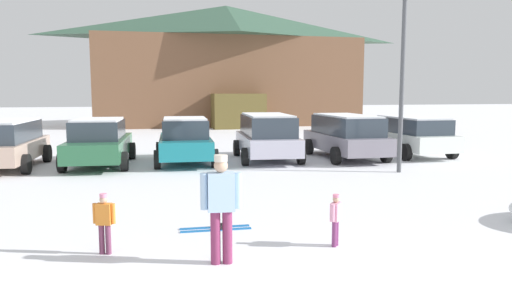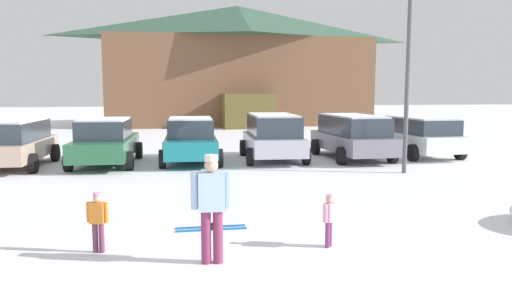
{
  "view_description": "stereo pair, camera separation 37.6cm",
  "coord_description": "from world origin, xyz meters",
  "px_view_note": "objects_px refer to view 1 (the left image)",
  "views": [
    {
      "loc": [
        -1.45,
        -4.72,
        2.61
      ],
      "look_at": [
        1.12,
        6.9,
        1.11
      ],
      "focal_mm": 35.0,
      "sensor_mm": 36.0,
      "label": 1
    },
    {
      "loc": [
        -1.09,
        -4.79,
        2.61
      ],
      "look_at": [
        1.12,
        6.9,
        1.11
      ],
      "focal_mm": 35.0,
      "sensor_mm": 36.0,
      "label": 2
    }
  ],
  "objects_px": {
    "skier_child_in_orange_jacket": "(104,220)",
    "parked_silver_wagon": "(267,135)",
    "parked_grey_wagon": "(346,135)",
    "ski_lodge": "(227,65)",
    "parked_white_suv": "(411,134)",
    "pair_of_skis": "(216,228)",
    "parked_green_coupe": "(99,142)",
    "skier_adult_in_blue_parka": "(221,203)",
    "lamp_post": "(402,72)",
    "parked_teal_hatchback": "(185,140)",
    "parked_beige_suv": "(7,142)",
    "skier_child_in_pink_snowsuit": "(336,217)"
  },
  "relations": [
    {
      "from": "parked_grey_wagon",
      "to": "parked_teal_hatchback",
      "type": "bearing_deg",
      "value": 178.61
    },
    {
      "from": "parked_silver_wagon",
      "to": "skier_child_in_orange_jacket",
      "type": "xyz_separation_m",
      "value": [
        -5.15,
        -10.09,
        -0.37
      ]
    },
    {
      "from": "skier_child_in_orange_jacket",
      "to": "parked_silver_wagon",
      "type": "bearing_deg",
      "value": 62.95
    },
    {
      "from": "parked_teal_hatchback",
      "to": "pair_of_skis",
      "type": "bearing_deg",
      "value": -90.81
    },
    {
      "from": "parked_silver_wagon",
      "to": "skier_child_in_pink_snowsuit",
      "type": "bearing_deg",
      "value": -97.51
    },
    {
      "from": "parked_green_coupe",
      "to": "skier_child_in_pink_snowsuit",
      "type": "distance_m",
      "value": 11.42
    },
    {
      "from": "parked_grey_wagon",
      "to": "skier_child_in_orange_jacket",
      "type": "height_order",
      "value": "parked_grey_wagon"
    },
    {
      "from": "parked_grey_wagon",
      "to": "parked_white_suv",
      "type": "distance_m",
      "value": 2.96
    },
    {
      "from": "ski_lodge",
      "to": "pair_of_skis",
      "type": "height_order",
      "value": "ski_lodge"
    },
    {
      "from": "parked_teal_hatchback",
      "to": "parked_white_suv",
      "type": "relative_size",
      "value": 0.99
    },
    {
      "from": "lamp_post",
      "to": "parked_grey_wagon",
      "type": "bearing_deg",
      "value": 96.69
    },
    {
      "from": "ski_lodge",
      "to": "parked_white_suv",
      "type": "bearing_deg",
      "value": -78.27
    },
    {
      "from": "parked_green_coupe",
      "to": "skier_adult_in_blue_parka",
      "type": "height_order",
      "value": "skier_adult_in_blue_parka"
    },
    {
      "from": "parked_green_coupe",
      "to": "pair_of_skis",
      "type": "distance_m",
      "value": 9.42
    },
    {
      "from": "parked_white_suv",
      "to": "lamp_post",
      "type": "bearing_deg",
      "value": -124.22
    },
    {
      "from": "parked_green_coupe",
      "to": "parked_teal_hatchback",
      "type": "xyz_separation_m",
      "value": [
        2.98,
        -0.01,
        -0.0
      ]
    },
    {
      "from": "parked_green_coupe",
      "to": "parked_teal_hatchback",
      "type": "height_order",
      "value": "same"
    },
    {
      "from": "parked_silver_wagon",
      "to": "skier_adult_in_blue_parka",
      "type": "height_order",
      "value": "parked_silver_wagon"
    },
    {
      "from": "ski_lodge",
      "to": "parked_silver_wagon",
      "type": "xyz_separation_m",
      "value": [
        -1.79,
        -20.42,
        -3.65
      ]
    },
    {
      "from": "parked_green_coupe",
      "to": "lamp_post",
      "type": "relative_size",
      "value": 0.85
    },
    {
      "from": "parked_teal_hatchback",
      "to": "skier_child_in_orange_jacket",
      "type": "bearing_deg",
      "value": -101.7
    },
    {
      "from": "parked_green_coupe",
      "to": "skier_child_in_pink_snowsuit",
      "type": "height_order",
      "value": "parked_green_coupe"
    },
    {
      "from": "parked_beige_suv",
      "to": "skier_child_in_orange_jacket",
      "type": "height_order",
      "value": "parked_beige_suv"
    },
    {
      "from": "skier_child_in_pink_snowsuit",
      "to": "parked_beige_suv",
      "type": "bearing_deg",
      "value": 126.42
    },
    {
      "from": "skier_adult_in_blue_parka",
      "to": "lamp_post",
      "type": "height_order",
      "value": "lamp_post"
    },
    {
      "from": "parked_white_suv",
      "to": "pair_of_skis",
      "type": "height_order",
      "value": "parked_white_suv"
    },
    {
      "from": "parked_teal_hatchback",
      "to": "skier_child_in_pink_snowsuit",
      "type": "xyz_separation_m",
      "value": [
        1.7,
        -10.4,
        -0.33
      ]
    },
    {
      "from": "parked_white_suv",
      "to": "skier_child_in_orange_jacket",
      "type": "distance_m",
      "value": 15.08
    },
    {
      "from": "parked_beige_suv",
      "to": "parked_green_coupe",
      "type": "bearing_deg",
      "value": 1.12
    },
    {
      "from": "skier_child_in_orange_jacket",
      "to": "pair_of_skis",
      "type": "xyz_separation_m",
      "value": [
        1.94,
        1.05,
        -0.54
      ]
    },
    {
      "from": "parked_beige_suv",
      "to": "lamp_post",
      "type": "xyz_separation_m",
      "value": [
        12.5,
        -3.55,
        2.3
      ]
    },
    {
      "from": "parked_beige_suv",
      "to": "parked_silver_wagon",
      "type": "distance_m",
      "value": 9.02
    },
    {
      "from": "parked_teal_hatchback",
      "to": "parked_beige_suv",
      "type": "bearing_deg",
      "value": -179.49
    },
    {
      "from": "parked_teal_hatchback",
      "to": "ski_lodge",
      "type": "bearing_deg",
      "value": 76.65
    },
    {
      "from": "parked_beige_suv",
      "to": "skier_child_in_pink_snowsuit",
      "type": "relative_size",
      "value": 5.1
    },
    {
      "from": "parked_green_coupe",
      "to": "parked_white_suv",
      "type": "xyz_separation_m",
      "value": [
        12.08,
        0.13,
        0.02
      ]
    },
    {
      "from": "parked_white_suv",
      "to": "parked_green_coupe",
      "type": "bearing_deg",
      "value": -179.38
    },
    {
      "from": "parked_beige_suv",
      "to": "parked_white_suv",
      "type": "bearing_deg",
      "value": 0.72
    },
    {
      "from": "skier_child_in_pink_snowsuit",
      "to": "pair_of_skis",
      "type": "height_order",
      "value": "skier_child_in_pink_snowsuit"
    },
    {
      "from": "ski_lodge",
      "to": "parked_silver_wagon",
      "type": "distance_m",
      "value": 20.82
    },
    {
      "from": "skier_adult_in_blue_parka",
      "to": "pair_of_skis",
      "type": "height_order",
      "value": "skier_adult_in_blue_parka"
    },
    {
      "from": "lamp_post",
      "to": "pair_of_skis",
      "type": "bearing_deg",
      "value": -141.39
    },
    {
      "from": "parked_silver_wagon",
      "to": "parked_white_suv",
      "type": "distance_m",
      "value": 6.02
    },
    {
      "from": "parked_silver_wagon",
      "to": "skier_adult_in_blue_parka",
      "type": "bearing_deg",
      "value": -107.22
    },
    {
      "from": "parked_grey_wagon",
      "to": "skier_adult_in_blue_parka",
      "type": "height_order",
      "value": "parked_grey_wagon"
    },
    {
      "from": "ski_lodge",
      "to": "parked_silver_wagon",
      "type": "bearing_deg",
      "value": -95.0
    },
    {
      "from": "parked_silver_wagon",
      "to": "parked_green_coupe",
      "type": "bearing_deg",
      "value": -179.16
    },
    {
      "from": "ski_lodge",
      "to": "skier_child_in_orange_jacket",
      "type": "distance_m",
      "value": 31.54
    },
    {
      "from": "skier_adult_in_blue_parka",
      "to": "parked_white_suv",
      "type": "bearing_deg",
      "value": 49.39
    },
    {
      "from": "skier_adult_in_blue_parka",
      "to": "parked_teal_hatchback",
      "type": "bearing_deg",
      "value": 88.38
    }
  ]
}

